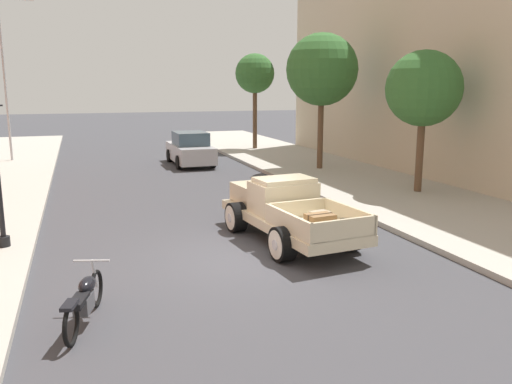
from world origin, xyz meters
TOP-DOWN VIEW (x-y plane):
  - ground_plane at (0.00, 0.00)m, footprint 140.00×140.00m
  - sidewalk_right at (7.25, 0.00)m, footprint 5.50×64.00m
  - hotrod_truck_cream at (1.57, 1.20)m, footprint 2.52×5.06m
  - motorcycle_parked at (-3.41, -2.42)m, footprint 0.81×2.05m
  - car_background_silver at (1.90, 14.75)m, footprint 1.89×4.31m
  - flagpole at (-6.41, 18.31)m, footprint 1.74×0.16m
  - street_tree_nearest at (8.14, 4.74)m, footprint 2.64×2.64m
  - street_tree_second at (7.13, 10.79)m, footprint 3.21×3.21m
  - street_tree_third at (6.84, 19.30)m, footprint 2.33×2.33m

SIDE VIEW (x-z plane):
  - ground_plane at x=0.00m, z-range 0.00..0.00m
  - sidewalk_right at x=7.25m, z-range 0.00..0.15m
  - motorcycle_parked at x=-3.41m, z-range -0.02..0.91m
  - hotrod_truck_cream at x=1.57m, z-range -0.04..1.54m
  - car_background_silver at x=1.90m, z-range -0.06..1.59m
  - street_tree_nearest at x=8.14m, z-range 1.29..6.25m
  - street_tree_third at x=6.84m, z-range 1.75..7.38m
  - street_tree_second at x=7.13m, z-range 1.55..7.60m
  - flagpole at x=-6.41m, z-range 1.19..10.35m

